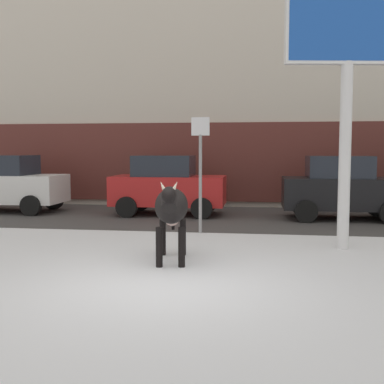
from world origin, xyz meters
name	(u,v)px	position (x,y,z in m)	size (l,w,h in m)	color
ground_plane	(165,283)	(0.00, 0.00, 0.00)	(120.00, 120.00, 0.00)	white
road_strip	(213,217)	(0.00, 7.40, 0.00)	(60.00, 5.60, 0.01)	#423F3F
building_facade	(228,41)	(0.00, 13.20, 6.48)	(44.00, 6.10, 13.00)	beige
cow_black	(171,208)	(-0.17, 1.42, 0.99)	(0.79, 1.93, 1.54)	black
billboard	(348,35)	(3.12, 3.09, 4.31)	(2.52, 0.61, 5.56)	silver
car_white_hatchback	(9,184)	(-6.80, 7.76, 0.93)	(3.51, 1.94, 1.86)	white
car_red_hatchback	(168,185)	(-1.48, 7.80, 0.93)	(3.51, 1.94, 1.86)	red
car_black_hatchback	(342,188)	(3.78, 7.53, 0.93)	(3.51, 1.94, 1.86)	black
pedestrian_near_billboard	(320,183)	(3.46, 10.33, 0.88)	(0.36, 0.24, 1.73)	#282833
pedestrian_by_cars	(303,183)	(2.86, 10.33, 0.88)	(0.36, 0.24, 1.73)	#282833
pedestrian_far_left	(212,182)	(-0.34, 10.33, 0.88)	(0.36, 0.24, 1.73)	#282833
street_sign	(200,165)	(-0.04, 4.57, 1.67)	(0.44, 0.08, 2.82)	gray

